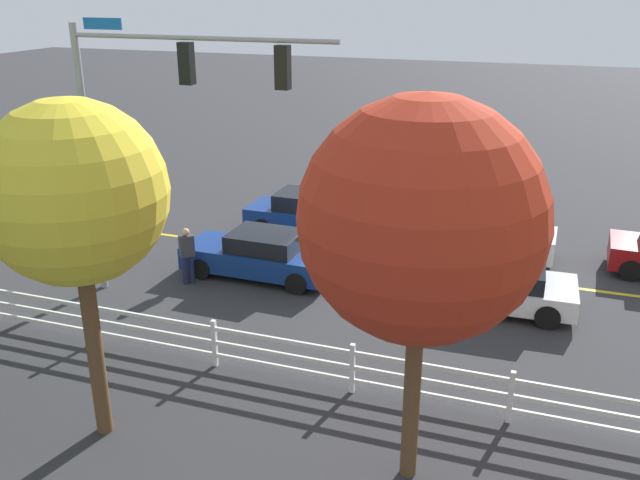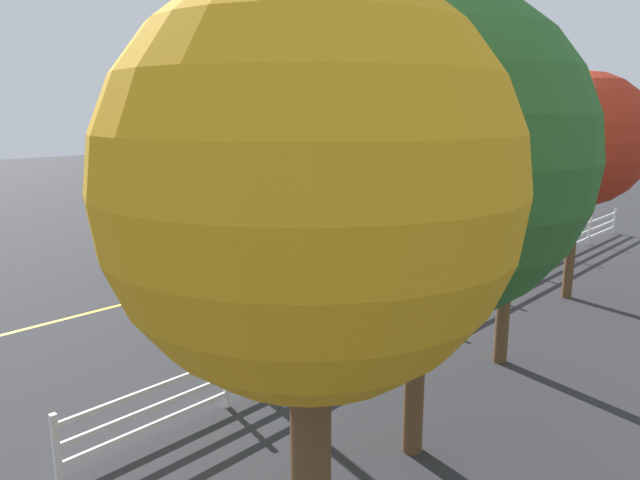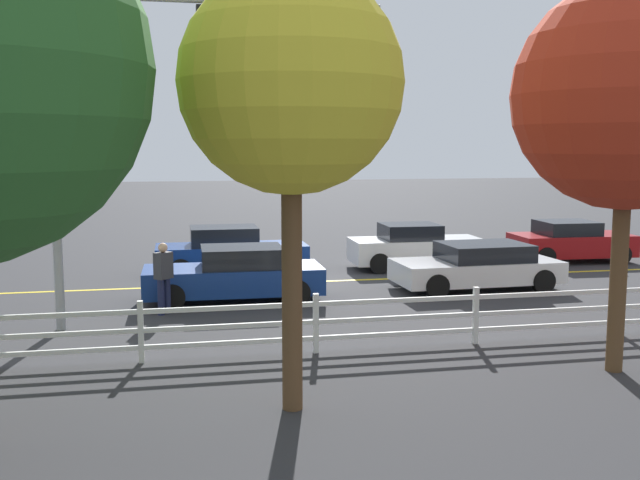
# 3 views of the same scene
# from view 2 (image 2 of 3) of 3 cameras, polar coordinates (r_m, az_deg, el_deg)

# --- Properties ---
(ground_plane) EXTENTS (120.00, 120.00, 0.00)m
(ground_plane) POSITION_cam_2_polar(r_m,az_deg,el_deg) (21.17, -6.59, -3.06)
(ground_plane) COLOR #2D2D30
(lane_center_stripe) EXTENTS (28.00, 0.16, 0.01)m
(lane_center_stripe) POSITION_cam_2_polar(r_m,az_deg,el_deg) (23.86, 0.74, -1.20)
(lane_center_stripe) COLOR gold
(lane_center_stripe) RESTS_ON ground_plane
(signal_assembly) EXTENTS (7.15, 0.38, 7.40)m
(signal_assembly) POSITION_cam_2_polar(r_m,az_deg,el_deg) (15.05, -5.52, 10.75)
(signal_assembly) COLOR gray
(signal_assembly) RESTS_ON ground_plane
(car_0) EXTENTS (4.52, 1.92, 1.38)m
(car_0) POSITION_cam_2_polar(r_m,az_deg,el_deg) (18.59, -5.54, -3.07)
(car_0) COLOR navy
(car_0) RESTS_ON ground_plane
(car_1) EXTENTS (4.23, 1.91, 1.43)m
(car_1) POSITION_cam_2_polar(r_m,az_deg,el_deg) (25.38, -0.95, 1.21)
(car_1) COLOR silver
(car_1) RESTS_ON ground_plane
(car_2) EXTENTS (4.54, 2.17, 1.27)m
(car_2) POSITION_cam_2_polar(r_m,az_deg,el_deg) (23.52, 6.44, 0.10)
(car_2) COLOR silver
(car_2) RESTS_ON ground_plane
(car_3) EXTENTS (4.01, 2.05, 1.39)m
(car_3) POSITION_cam_2_polar(r_m,az_deg,el_deg) (29.74, 6.29, 2.76)
(car_3) COLOR maroon
(car_3) RESTS_ON ground_plane
(car_4) EXTENTS (4.58, 1.82, 1.47)m
(car_4) POSITION_cam_2_polar(r_m,az_deg,el_deg) (21.70, -12.07, -0.97)
(car_4) COLOR navy
(car_4) RESTS_ON ground_plane
(pedestrian) EXTENTS (0.47, 0.47, 1.69)m
(pedestrian) POSITION_cam_2_polar(r_m,az_deg,el_deg) (16.54, -7.42, -4.14)
(pedestrian) COLOR #191E3F
(pedestrian) RESTS_ON ground_plane
(white_rail_fence) EXTENTS (26.10, 0.10, 1.15)m
(white_rail_fence) POSITION_cam_2_polar(r_m,az_deg,el_deg) (18.89, 14.96, -3.40)
(white_rail_fence) COLOR white
(white_rail_fence) RESTS_ON ground_plane
(tree_0) EXTENTS (4.42, 4.42, 7.03)m
(tree_0) POSITION_cam_2_polar(r_m,az_deg,el_deg) (6.15, -1.00, 4.89)
(tree_0) COLOR brown
(tree_0) RESTS_ON ground_plane
(tree_2) EXTENTS (3.90, 3.90, 6.74)m
(tree_2) POSITION_cam_2_polar(r_m,az_deg,el_deg) (18.92, 23.95, 8.82)
(tree_2) COLOR brown
(tree_2) RESTS_ON ground_plane
(tree_3) EXTENTS (3.25, 3.25, 6.47)m
(tree_3) POSITION_cam_2_polar(r_m,az_deg,el_deg) (13.22, 18.31, 8.38)
(tree_3) COLOR brown
(tree_3) RESTS_ON ground_plane
(tree_4) EXTENTS (5.01, 5.01, 7.43)m
(tree_4) POSITION_cam_2_polar(r_m,az_deg,el_deg) (9.10, 9.92, 7.88)
(tree_4) COLOR brown
(tree_4) RESTS_ON ground_plane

